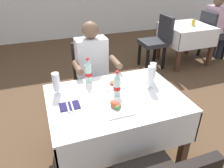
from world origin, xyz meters
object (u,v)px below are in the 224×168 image
at_px(background_table_tumbler, 193,23).
at_px(cola_bottle_primary, 88,72).
at_px(plate_near_camera, 117,107).
at_px(plate_far_diner, 115,83).
at_px(background_dining_table, 186,35).
at_px(background_patron, 216,25).
at_px(beer_glass_right, 152,72).
at_px(cola_bottle_secondary, 117,85).
at_px(main_dining_table, 116,112).
at_px(background_chair_left, 157,39).
at_px(chair_far_diner_seat, 93,77).
at_px(beer_glass_middle, 56,84).
at_px(background_chair_right, 212,32).
at_px(napkin_cutlery_set, 70,106).
at_px(seated_diner_far, 93,69).
at_px(beer_glass_left, 151,78).

bearing_deg(background_table_tumbler, cola_bottle_primary, -148.54).
xyz_separation_m(plate_near_camera, plate_far_diner, (0.13, 0.39, -0.01)).
distance_m(background_dining_table, background_patron, 0.70).
distance_m(beer_glass_right, cola_bottle_secondary, 0.43).
xyz_separation_m(main_dining_table, background_chair_left, (1.54, 1.90, -0.03)).
distance_m(cola_bottle_primary, background_dining_table, 2.81).
bearing_deg(chair_far_diner_seat, background_chair_left, 34.69).
xyz_separation_m(main_dining_table, background_table_tumbler, (2.25, 1.83, 0.22)).
bearing_deg(beer_glass_middle, main_dining_table, -25.53).
xyz_separation_m(plate_near_camera, beer_glass_middle, (-0.43, 0.41, 0.09)).
bearing_deg(plate_far_diner, background_chair_left, 48.84).
distance_m(chair_far_diner_seat, background_chair_right, 3.00).
height_order(chair_far_diner_seat, napkin_cutlery_set, chair_far_diner_seat).
distance_m(seated_diner_far, background_chair_left, 1.95).
bearing_deg(background_table_tumbler, cola_bottle_secondary, -140.91).
relative_size(chair_far_diner_seat, background_dining_table, 1.14).
relative_size(seated_diner_far, beer_glass_middle, 5.98).
height_order(beer_glass_right, background_table_tumbler, beer_glass_right).
relative_size(beer_glass_middle, background_patron, 0.17).
distance_m(main_dining_table, beer_glass_left, 0.46).
distance_m(seated_diner_far, plate_near_camera, 0.90).
relative_size(plate_far_diner, cola_bottle_secondary, 0.92).
distance_m(plate_near_camera, background_chair_right, 3.54).
distance_m(chair_far_diner_seat, plate_far_diner, 0.66).
height_order(napkin_cutlery_set, background_dining_table, napkin_cutlery_set).
bearing_deg(seated_diner_far, napkin_cutlery_set, -119.03).
relative_size(main_dining_table, background_patron, 0.96).
distance_m(beer_glass_right, napkin_cutlery_set, 0.87).
relative_size(background_dining_table, background_chair_left, 0.88).
relative_size(plate_near_camera, napkin_cutlery_set, 1.20).
bearing_deg(plate_near_camera, seated_diner_far, 87.23).
height_order(background_chair_right, background_patron, background_patron).
distance_m(main_dining_table, napkin_cutlery_set, 0.45).
relative_size(chair_far_diner_seat, cola_bottle_secondary, 3.94).
distance_m(napkin_cutlery_set, background_dining_table, 3.22).
relative_size(chair_far_diner_seat, napkin_cutlery_set, 5.09).
distance_m(beer_glass_middle, cola_bottle_secondary, 0.55).
bearing_deg(beer_glass_right, plate_near_camera, -148.48).
bearing_deg(background_patron, napkin_cutlery_set, -149.83).
bearing_deg(background_table_tumbler, beer_glass_middle, -149.68).
height_order(plate_near_camera, cola_bottle_secondary, cola_bottle_secondary).
bearing_deg(cola_bottle_primary, main_dining_table, -66.36).
xyz_separation_m(plate_near_camera, background_dining_table, (2.23, 2.07, -0.22)).
distance_m(main_dining_table, cola_bottle_secondary, 0.28).
bearing_deg(beer_glass_left, background_patron, 36.76).
height_order(cola_bottle_secondary, background_patron, background_patron).
xyz_separation_m(main_dining_table, beer_glass_right, (0.43, 0.13, 0.28)).
bearing_deg(background_dining_table, main_dining_table, -138.88).
xyz_separation_m(beer_glass_left, beer_glass_middle, (-0.85, 0.20, -0.01)).
bearing_deg(chair_far_diner_seat, beer_glass_right, -58.38).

